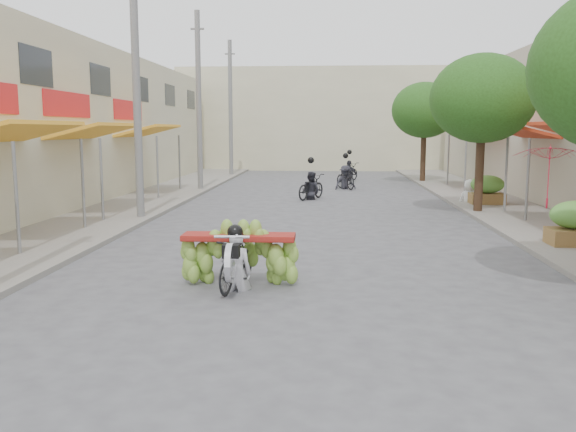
{
  "coord_description": "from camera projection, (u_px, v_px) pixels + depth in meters",
  "views": [
    {
      "loc": [
        0.4,
        -6.45,
        2.8
      ],
      "look_at": [
        -0.38,
        5.48,
        1.1
      ],
      "focal_mm": 38.0,
      "sensor_mm": 36.0,
      "label": 1
    }
  ],
  "objects": [
    {
      "name": "ground",
      "position": [
        290.0,
        383.0,
        6.79
      ],
      "size": [
        120.0,
        120.0,
        0.0
      ],
      "primitive_type": "plane",
      "color": "#59595E",
      "rests_on": "ground"
    },
    {
      "name": "sidewalk_left",
      "position": [
        123.0,
        206.0,
        22.05
      ],
      "size": [
        4.0,
        60.0,
        0.12
      ],
      "primitive_type": "cube",
      "color": "gray",
      "rests_on": "ground"
    },
    {
      "name": "sidewalk_right",
      "position": [
        517.0,
        209.0,
        21.15
      ],
      "size": [
        4.0,
        60.0,
        0.12
      ],
      "primitive_type": "cube",
      "color": "gray",
      "rests_on": "ground"
    },
    {
      "name": "far_building",
      "position": [
        322.0,
        120.0,
        43.84
      ],
      "size": [
        20.0,
        6.0,
        7.0
      ],
      "primitive_type": "cube",
      "color": "beige",
      "rests_on": "ground"
    },
    {
      "name": "utility_pole_mid",
      "position": [
        136.0,
        89.0,
        18.42
      ],
      "size": [
        0.6,
        0.24,
        8.0
      ],
      "color": "slate",
      "rests_on": "ground"
    },
    {
      "name": "utility_pole_far",
      "position": [
        199.0,
        102.0,
        27.31
      ],
      "size": [
        0.6,
        0.24,
        8.0
      ],
      "color": "slate",
      "rests_on": "ground"
    },
    {
      "name": "utility_pole_back",
      "position": [
        231.0,
        109.0,
        36.21
      ],
      "size": [
        0.6,
        0.24,
        8.0
      ],
      "color": "slate",
      "rests_on": "ground"
    },
    {
      "name": "street_tree_mid",
      "position": [
        483.0,
        99.0,
        19.74
      ],
      "size": [
        3.4,
        3.4,
        5.25
      ],
      "color": "#3A2719",
      "rests_on": "ground"
    },
    {
      "name": "street_tree_far",
      "position": [
        425.0,
        110.0,
        31.59
      ],
      "size": [
        3.4,
        3.4,
        5.25
      ],
      "color": "#3A2719",
      "rests_on": "ground"
    },
    {
      "name": "produce_crate_mid",
      "position": [
        576.0,
        220.0,
        14.19
      ],
      "size": [
        1.2,
        0.88,
        1.16
      ],
      "color": "olive",
      "rests_on": "ground"
    },
    {
      "name": "produce_crate_far",
      "position": [
        487.0,
        187.0,
        22.1
      ],
      "size": [
        1.2,
        0.88,
        1.16
      ],
      "color": "olive",
      "rests_on": "ground"
    },
    {
      "name": "banana_motorbike",
      "position": [
        237.0,
        251.0,
        10.82
      ],
      "size": [
        2.2,
        1.83,
        1.94
      ],
      "color": "black",
      "rests_on": "ground"
    },
    {
      "name": "market_umbrella",
      "position": [
        551.0,
        144.0,
        15.55
      ],
      "size": [
        2.34,
        2.34,
        1.67
      ],
      "rotation": [
        0.0,
        0.0,
        -0.33
      ],
      "color": "#B91831",
      "rests_on": "ground"
    },
    {
      "name": "pedestrian",
      "position": [
        470.0,
        179.0,
        22.79
      ],
      "size": [
        0.85,
        0.54,
        1.67
      ],
      "rotation": [
        0.0,
        0.0,
        3.08
      ],
      "color": "white",
      "rests_on": "ground"
    },
    {
      "name": "bg_motorbike_a",
      "position": [
        311.0,
        181.0,
        24.51
      ],
      "size": [
        1.43,
        1.91,
        1.95
      ],
      "color": "black",
      "rests_on": "ground"
    },
    {
      "name": "bg_motorbike_b",
      "position": [
        345.0,
        172.0,
        28.68
      ],
      "size": [
        1.23,
        1.82,
        1.95
      ],
      "color": "black",
      "rests_on": "ground"
    },
    {
      "name": "bg_motorbike_c",
      "position": [
        349.0,
        167.0,
        33.33
      ],
      "size": [
        1.41,
        1.86,
        1.95
      ],
      "color": "black",
      "rests_on": "ground"
    }
  ]
}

